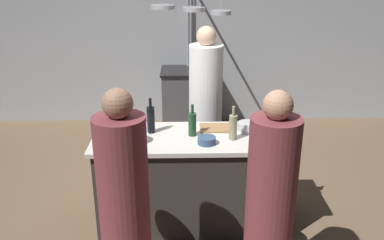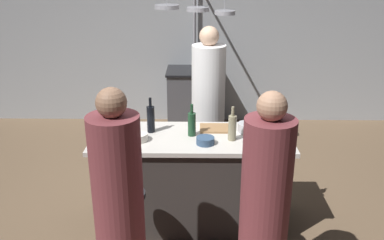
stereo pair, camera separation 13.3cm
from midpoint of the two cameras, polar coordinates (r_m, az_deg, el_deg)
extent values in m
plane|color=brown|center=(4.26, 0.89, -13.40)|extent=(9.00, 9.00, 0.00)
cube|color=#9EA3A8|center=(6.46, 0.94, 11.18)|extent=(6.40, 0.16, 2.60)
cube|color=#332D2B|center=(4.03, 0.93, -8.36)|extent=(1.72, 0.66, 0.86)
cube|color=beige|center=(3.83, 0.97, -2.49)|extent=(1.80, 0.72, 0.04)
cube|color=#47474C|center=(6.28, 0.90, 2.70)|extent=(0.76, 0.60, 0.86)
cube|color=black|center=(6.16, 0.92, 6.63)|extent=(0.80, 0.64, 0.03)
cylinder|color=white|center=(4.75, 2.98, 0.87)|extent=(0.37, 0.37, 1.54)
sphere|color=#D8AD8C|center=(4.52, 3.19, 11.23)|extent=(0.21, 0.21, 0.21)
cylinder|color=#4C4C51|center=(3.59, -7.12, -14.48)|extent=(0.06, 0.06, 0.62)
cylinder|color=black|center=(3.41, -7.37, -10.00)|extent=(0.26, 0.26, 0.04)
cylinder|color=brown|center=(3.05, -8.51, -12.51)|extent=(0.35, 0.35, 1.47)
sphere|color=#8C664C|center=(2.69, -9.45, 2.30)|extent=(0.20, 0.20, 0.20)
cylinder|color=#4C4C51|center=(3.60, 9.67, -14.52)|extent=(0.06, 0.06, 0.62)
cylinder|color=black|center=(3.42, 10.01, -10.05)|extent=(0.26, 0.26, 0.04)
cylinder|color=brown|center=(3.08, 10.96, -12.59)|extent=(0.35, 0.35, 1.45)
sphere|color=tan|center=(2.72, 12.13, 1.83)|extent=(0.20, 0.20, 0.20)
cylinder|color=gray|center=(6.35, 0.93, 8.94)|extent=(0.04, 0.04, 2.15)
cylinder|color=gray|center=(4.92, -2.61, 15.01)|extent=(0.28, 0.28, 0.04)
cylinder|color=gray|center=(4.83, 1.62, 14.72)|extent=(0.25, 0.25, 0.04)
cylinder|color=gray|center=(4.88, 5.25, 14.23)|extent=(0.23, 0.23, 0.04)
cube|color=#997047|center=(3.99, 4.33, -1.13)|extent=(0.32, 0.22, 0.02)
cylinder|color=#382319|center=(3.84, 12.57, -0.95)|extent=(0.05, 0.05, 0.21)
cylinder|color=gray|center=(3.73, 6.47, -1.09)|extent=(0.07, 0.07, 0.22)
cylinder|color=gray|center=(3.68, 6.57, 1.15)|extent=(0.03, 0.03, 0.08)
cylinder|color=black|center=(3.89, -4.60, 0.07)|extent=(0.07, 0.07, 0.25)
cylinder|color=black|center=(3.83, -4.67, 2.39)|extent=(0.03, 0.03, 0.08)
cylinder|color=#193D23|center=(3.80, 1.04, -0.60)|extent=(0.07, 0.07, 0.21)
cylinder|color=#193D23|center=(3.75, 1.05, 1.52)|extent=(0.03, 0.03, 0.08)
cylinder|color=#143319|center=(3.91, 12.62, -0.37)|extent=(0.07, 0.07, 0.23)
cylinder|color=#143319|center=(3.86, 12.80, 1.81)|extent=(0.03, 0.03, 0.08)
cylinder|color=silver|center=(3.81, -9.21, -2.55)|extent=(0.06, 0.06, 0.01)
cylinder|color=silver|center=(3.79, -9.24, -1.99)|extent=(0.01, 0.01, 0.07)
cone|color=silver|center=(3.76, -9.31, -1.01)|extent=(0.07, 0.07, 0.06)
cylinder|color=silver|center=(3.80, 11.09, -2.75)|extent=(0.06, 0.06, 0.01)
cylinder|color=silver|center=(3.78, 11.14, -2.18)|extent=(0.01, 0.01, 0.07)
cone|color=silver|center=(3.76, 11.21, -1.20)|extent=(0.07, 0.07, 0.06)
cylinder|color=silver|center=(3.74, -6.26, -2.31)|extent=(0.17, 0.17, 0.07)
cylinder|color=#334C6B|center=(3.66, 2.85, -2.80)|extent=(0.16, 0.16, 0.06)
cylinder|color=#B7B7BC|center=(3.95, 8.44, -1.01)|extent=(0.18, 0.18, 0.08)
camera|label=1|loc=(0.07, -89.03, 0.38)|focal=39.54mm
camera|label=2|loc=(0.07, 90.97, -0.38)|focal=39.54mm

